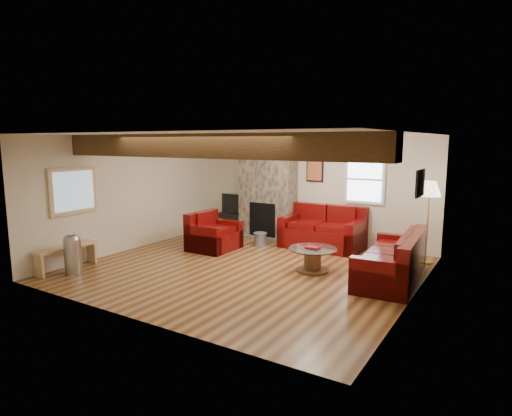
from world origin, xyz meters
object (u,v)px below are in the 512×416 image
(television, at_px, (238,204))
(floor_lamp, at_px, (430,193))
(coffee_table, at_px, (313,260))
(sofa_three, at_px, (391,257))
(tv_cabinet, at_px, (238,223))
(armchair_red, at_px, (214,231))
(loveseat, at_px, (322,227))

(television, bearing_deg, floor_lamp, -4.06)
(coffee_table, distance_m, floor_lamp, 2.66)
(sofa_three, height_order, television, television)
(television, distance_m, floor_lamp, 4.75)
(tv_cabinet, bearing_deg, television, 0.00)
(coffee_table, bearing_deg, floor_lamp, 45.51)
(armchair_red, distance_m, coffee_table, 2.56)
(tv_cabinet, bearing_deg, sofa_three, -22.01)
(loveseat, relative_size, floor_lamp, 1.09)
(armchair_red, distance_m, television, 1.80)
(loveseat, distance_m, armchair_red, 2.42)
(armchair_red, xyz_separation_m, tv_cabinet, (-0.50, 1.69, -0.15))
(armchair_red, height_order, coffee_table, armchair_red)
(television, bearing_deg, loveseat, -6.89)
(coffee_table, xyz_separation_m, tv_cabinet, (-3.03, 2.04, 0.04))
(sofa_three, bearing_deg, tv_cabinet, -115.89)
(sofa_three, bearing_deg, floor_lamp, 163.55)
(armchair_red, xyz_separation_m, floor_lamp, (4.20, 1.36, 0.97))
(sofa_three, bearing_deg, armchair_red, -95.01)
(coffee_table, relative_size, floor_lamp, 0.55)
(armchair_red, xyz_separation_m, television, (-0.50, 1.69, 0.37))
(loveseat, height_order, armchair_red, loveseat)
(floor_lamp, bearing_deg, television, 175.94)
(sofa_three, relative_size, television, 2.44)
(television, bearing_deg, sofa_three, -22.01)
(loveseat, bearing_deg, television, 173.17)
(tv_cabinet, relative_size, floor_lamp, 0.65)
(sofa_three, distance_m, television, 4.74)
(armchair_red, bearing_deg, sofa_three, -91.57)
(coffee_table, height_order, floor_lamp, floor_lamp)
(sofa_three, relative_size, armchair_red, 2.10)
(tv_cabinet, height_order, television, television)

